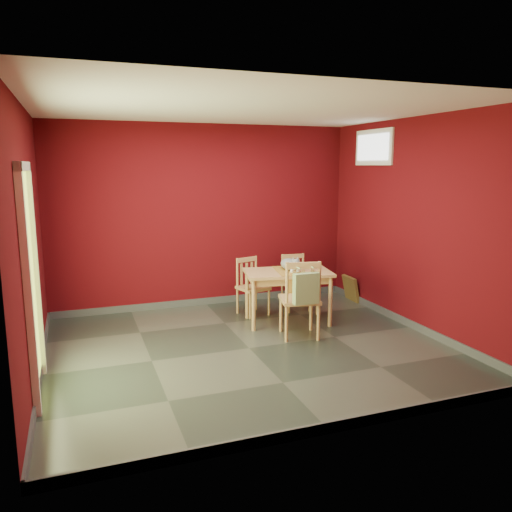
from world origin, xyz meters
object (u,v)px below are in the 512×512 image
object	(u,v)px
chair_far_left	(252,286)
picture_frame	(351,289)
chair_near	(300,298)
dining_table	(288,278)
chair_far_right	(295,282)
tote_bag	(306,288)
cat	(290,262)

from	to	relation	value
chair_far_left	picture_frame	distance (m)	1.72
chair_far_left	chair_near	world-z (taller)	chair_near
chair_far_left	picture_frame	world-z (taller)	chair_far_left
dining_table	chair_far_right	xyz separation A→B (m)	(0.37, 0.56, -0.21)
chair_near	picture_frame	bearing A→B (deg)	40.81
picture_frame	chair_near	bearing A→B (deg)	-139.19
dining_table	chair_near	bearing A→B (deg)	-99.10
dining_table	picture_frame	size ratio (longest dim) A/B	3.14
chair_far_left	tote_bag	bearing A→B (deg)	-82.03
cat	chair_far_left	bearing A→B (deg)	132.43
tote_bag	chair_near	bearing A→B (deg)	81.36
cat	picture_frame	distance (m)	1.60
dining_table	cat	xyz separation A→B (m)	(0.05, 0.05, 0.20)
dining_table	picture_frame	bearing A→B (deg)	25.92
tote_bag	cat	world-z (taller)	cat
chair_far_right	picture_frame	xyz separation A→B (m)	(1.01, 0.10, -0.22)
cat	picture_frame	bearing A→B (deg)	31.01
cat	chair_near	bearing A→B (deg)	-96.42
chair_far_left	tote_bag	size ratio (longest dim) A/B	1.86
chair_far_left	picture_frame	bearing A→B (deg)	4.29
dining_table	cat	bearing A→B (deg)	45.10
chair_far_left	tote_bag	xyz separation A→B (m)	(0.19, -1.37, 0.27)
chair_far_right	tote_bag	bearing A→B (deg)	-109.76
dining_table	chair_near	xyz separation A→B (m)	(-0.10, -0.60, -0.12)
chair_far_right	chair_near	bearing A→B (deg)	-111.76
tote_bag	picture_frame	size ratio (longest dim) A/B	1.10
chair_far_left	chair_far_right	world-z (taller)	chair_far_left
chair_near	picture_frame	distance (m)	1.97
dining_table	picture_frame	distance (m)	1.59
chair_far_left	chair_far_right	distance (m)	0.69
dining_table	chair_far_left	xyz separation A→B (m)	(-0.32, 0.54, -0.21)
dining_table	tote_bag	distance (m)	0.84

